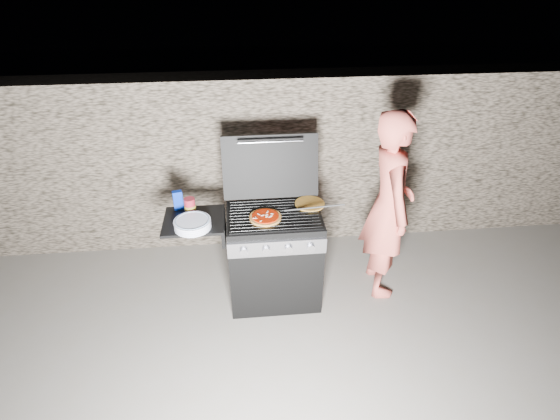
{
  "coord_description": "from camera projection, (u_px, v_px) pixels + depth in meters",
  "views": [
    {
      "loc": [
        -0.25,
        -3.08,
        2.89
      ],
      "look_at": [
        0.05,
        0.0,
        0.95
      ],
      "focal_mm": 28.0,
      "sensor_mm": 36.0,
      "label": 1
    }
  ],
  "objects": [
    {
      "name": "stone_wall",
      "position": [
        265.0,
        161.0,
        4.56
      ],
      "size": [
        8.0,
        0.35,
        1.8
      ],
      "primitive_type": "cube",
      "color": "#7D6E5D",
      "rests_on": "ground"
    },
    {
      "name": "pizza_plain",
      "position": [
        310.0,
        204.0,
        3.8
      ],
      "size": [
        0.31,
        0.31,
        0.01
      ],
      "primitive_type": "cylinder",
      "rotation": [
        0.0,
        0.0,
        0.21
      ],
      "color": "gold",
      "rests_on": "gas_grill"
    },
    {
      "name": "sauce_jar",
      "position": [
        190.0,
        206.0,
        3.66
      ],
      "size": [
        0.1,
        0.1,
        0.14
      ],
      "primitive_type": "cylinder",
      "rotation": [
        0.0,
        0.0,
        -0.12
      ],
      "color": "maroon",
      "rests_on": "gas_grill"
    },
    {
      "name": "pizza_topped",
      "position": [
        265.0,
        217.0,
        3.61
      ],
      "size": [
        0.32,
        0.32,
        0.03
      ],
      "primitive_type": null,
      "rotation": [
        0.0,
        0.0,
        0.27
      ],
      "color": "#B49235",
      "rests_on": "gas_grill"
    },
    {
      "name": "person",
      "position": [
        388.0,
        206.0,
        3.83
      ],
      "size": [
        0.45,
        0.66,
        1.77
      ],
      "primitive_type": "imported",
      "rotation": [
        0.0,
        0.0,
        1.53
      ],
      "color": "#D1574A",
      "rests_on": "ground"
    },
    {
      "name": "tongs",
      "position": [
        314.0,
        207.0,
        3.67
      ],
      "size": [
        0.5,
        0.11,
        0.1
      ],
      "primitive_type": "cylinder",
      "rotation": [
        0.0,
        1.4,
        -0.19
      ],
      "color": "#252525",
      "rests_on": "gas_grill"
    },
    {
      "name": "blue_carton",
      "position": [
        178.0,
        200.0,
        3.71
      ],
      "size": [
        0.09,
        0.06,
        0.17
      ],
      "primitive_type": "cube",
      "rotation": [
        0.0,
        0.0,
        0.24
      ],
      "color": "#062398",
      "rests_on": "gas_grill"
    },
    {
      "name": "gas_grill",
      "position": [
        247.0,
        259.0,
        3.89
      ],
      "size": [
        1.34,
        0.79,
        0.91
      ],
      "primitive_type": null,
      "color": "black",
      "rests_on": "ground"
    },
    {
      "name": "ground",
      "position": [
        275.0,
        295.0,
        4.15
      ],
      "size": [
        50.0,
        50.0,
        0.0
      ],
      "primitive_type": "plane",
      "color": "slate"
    },
    {
      "name": "plate_stack",
      "position": [
        193.0,
        224.0,
        3.5
      ],
      "size": [
        0.38,
        0.38,
        0.07
      ],
      "primitive_type": "cylinder",
      "rotation": [
        0.0,
        0.0,
        0.32
      ],
      "color": "silver",
      "rests_on": "gas_grill"
    }
  ]
}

